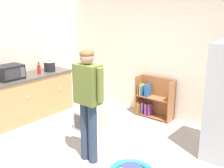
% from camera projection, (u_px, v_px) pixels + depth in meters
% --- Properties ---
extents(ground_plane, '(12.00, 12.00, 0.00)m').
position_uv_depth(ground_plane, '(90.00, 162.00, 4.15)').
color(ground_plane, '#A89E99').
rests_on(ground_plane, ground).
extents(back_wall, '(5.20, 0.06, 2.70)m').
position_uv_depth(back_wall, '(168.00, 53.00, 5.52)').
color(back_wall, '#F1DEC8').
rests_on(back_wall, ground).
extents(left_side_wall, '(0.06, 2.99, 2.70)m').
position_uv_depth(left_side_wall, '(26.00, 50.00, 5.98)').
color(left_side_wall, '#F5DFCB').
rests_on(left_side_wall, ground).
extents(kitchen_counter, '(0.65, 2.40, 0.90)m').
position_uv_depth(kitchen_counter, '(19.00, 99.00, 5.55)').
color(kitchen_counter, tan).
rests_on(kitchen_counter, ground).
extents(bookshelf, '(0.80, 0.28, 0.85)m').
position_uv_depth(bookshelf, '(153.00, 100.00, 5.78)').
color(bookshelf, '#9D5F39').
rests_on(bookshelf, ground).
extents(standing_person, '(0.57, 0.22, 1.70)m').
position_uv_depth(standing_person, '(88.00, 96.00, 3.93)').
color(standing_person, '#2F3F58').
rests_on(standing_person, ground).
extents(pet_carrier, '(0.42, 0.55, 0.36)m').
position_uv_depth(pet_carrier, '(91.00, 119.00, 5.29)').
color(pet_carrier, beige).
rests_on(pet_carrier, ground).
extents(microwave, '(0.37, 0.48, 0.28)m').
position_uv_depth(microwave, '(10.00, 72.00, 5.27)').
color(microwave, black).
rests_on(microwave, kitchen_counter).
extents(crock_pot, '(0.25, 0.25, 0.25)m').
position_uv_depth(crock_pot, '(50.00, 66.00, 5.94)').
color(crock_pot, black).
rests_on(crock_pot, kitchen_counter).
extents(ketchup_bottle, '(0.07, 0.07, 0.25)m').
position_uv_depth(ketchup_bottle, '(39.00, 69.00, 5.73)').
color(ketchup_bottle, red).
rests_on(ketchup_bottle, kitchen_counter).
extents(green_cup, '(0.08, 0.08, 0.09)m').
position_uv_depth(green_cup, '(47.00, 66.00, 6.25)').
color(green_cup, green).
rests_on(green_cup, kitchen_counter).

